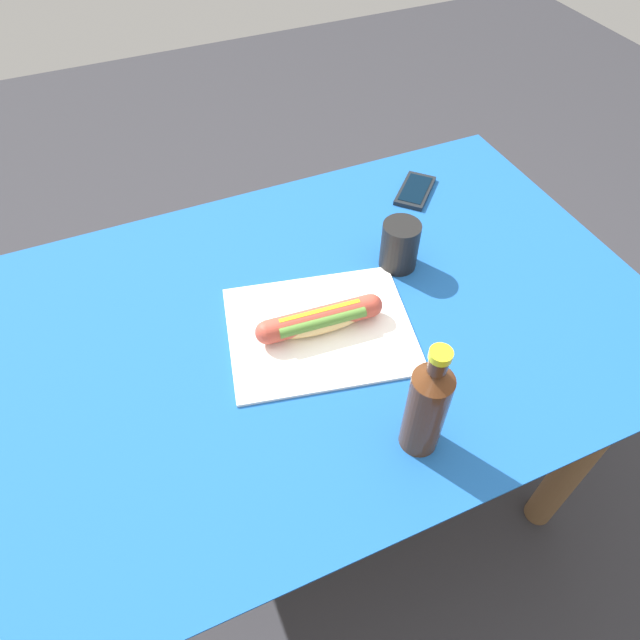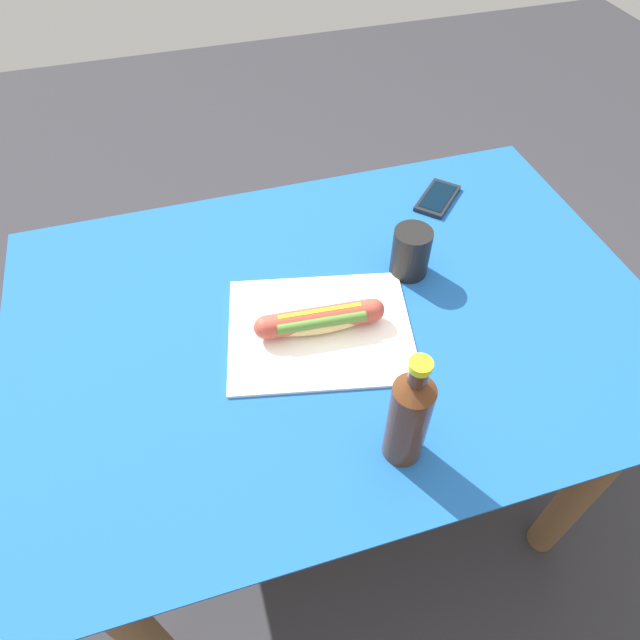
% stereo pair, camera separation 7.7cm
% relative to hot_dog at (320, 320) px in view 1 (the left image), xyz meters
% --- Properties ---
extents(ground_plane, '(6.00, 6.00, 0.00)m').
position_rel_hot_dog_xyz_m(ground_plane, '(-0.04, -0.03, -0.77)').
color(ground_plane, '#2D2D33').
rests_on(ground_plane, ground).
extents(dining_table, '(1.21, 0.84, 0.74)m').
position_rel_hot_dog_xyz_m(dining_table, '(-0.04, -0.03, -0.16)').
color(dining_table, brown).
rests_on(dining_table, ground).
extents(paper_wrapper, '(0.38, 0.33, 0.01)m').
position_rel_hot_dog_xyz_m(paper_wrapper, '(-0.00, -0.00, -0.03)').
color(paper_wrapper, white).
rests_on(paper_wrapper, dining_table).
extents(hot_dog, '(0.24, 0.07, 0.05)m').
position_rel_hot_dog_xyz_m(hot_dog, '(0.00, 0.00, 0.00)').
color(hot_dog, '#E5BC75').
rests_on(hot_dog, paper_wrapper).
extents(cell_phone, '(0.14, 0.14, 0.01)m').
position_rel_hot_dog_xyz_m(cell_phone, '(-0.37, -0.30, -0.03)').
color(cell_phone, black).
rests_on(cell_phone, dining_table).
extents(soda_bottle, '(0.06, 0.06, 0.23)m').
position_rel_hot_dog_xyz_m(soda_bottle, '(-0.05, 0.27, 0.07)').
color(soda_bottle, '#4C2814').
rests_on(soda_bottle, dining_table).
extents(drinking_cup, '(0.08, 0.08, 0.10)m').
position_rel_hot_dog_xyz_m(drinking_cup, '(-0.21, -0.10, 0.02)').
color(drinking_cup, black).
rests_on(drinking_cup, dining_table).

